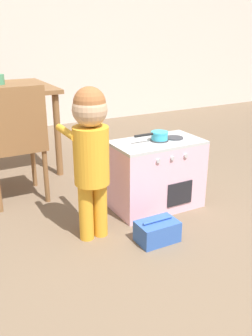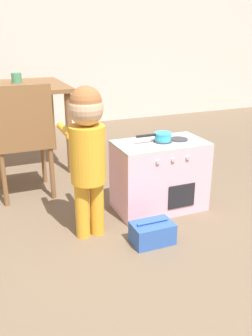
{
  "view_description": "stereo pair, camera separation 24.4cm",
  "coord_description": "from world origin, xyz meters",
  "px_view_note": "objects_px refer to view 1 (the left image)",
  "views": [
    {
      "loc": [
        -1.03,
        -1.05,
        1.23
      ],
      "look_at": [
        0.06,
        0.95,
        0.37
      ],
      "focal_mm": 40.0,
      "sensor_mm": 36.0,
      "label": 1
    },
    {
      "loc": [
        -0.81,
        -1.16,
        1.23
      ],
      "look_at": [
        0.06,
        0.95,
        0.37
      ],
      "focal_mm": 40.0,
      "sensor_mm": 36.0,
      "label": 2
    }
  ],
  "objects_px": {
    "play_kitchen": "(156,174)",
    "toy_basket": "(157,231)",
    "toy_pot": "(159,135)",
    "child_figure": "(91,146)",
    "dining_chair_near": "(15,142)"
  },
  "relations": [
    {
      "from": "toy_pot",
      "to": "dining_chair_near",
      "type": "distance_m",
      "value": 1.02
    },
    {
      "from": "play_kitchen",
      "to": "toy_pot",
      "type": "relative_size",
      "value": 2.46
    },
    {
      "from": "child_figure",
      "to": "dining_chair_near",
      "type": "relative_size",
      "value": 1.07
    },
    {
      "from": "toy_pot",
      "to": "child_figure",
      "type": "distance_m",
      "value": 0.61
    },
    {
      "from": "toy_basket",
      "to": "toy_pot",
      "type": "bearing_deg",
      "value": 57.41
    },
    {
      "from": "play_kitchen",
      "to": "dining_chair_near",
      "type": "relative_size",
      "value": 0.72
    },
    {
      "from": "dining_chair_near",
      "to": "child_figure",
      "type": "bearing_deg",
      "value": -69.32
    },
    {
      "from": "play_kitchen",
      "to": "toy_basket",
      "type": "distance_m",
      "value": 0.51
    },
    {
      "from": "toy_pot",
      "to": "child_figure",
      "type": "relative_size",
      "value": 0.27
    },
    {
      "from": "toy_basket",
      "to": "child_figure",
      "type": "bearing_deg",
      "value": 143.22
    },
    {
      "from": "toy_pot",
      "to": "dining_chair_near",
      "type": "relative_size",
      "value": 0.29
    },
    {
      "from": "child_figure",
      "to": "dining_chair_near",
      "type": "height_order",
      "value": "child_figure"
    },
    {
      "from": "toy_basket",
      "to": "dining_chair_near",
      "type": "relative_size",
      "value": 0.29
    },
    {
      "from": "toy_basket",
      "to": "play_kitchen",
      "type": "bearing_deg",
      "value": 58.31
    },
    {
      "from": "child_figure",
      "to": "dining_chair_near",
      "type": "distance_m",
      "value": 0.79
    }
  ]
}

